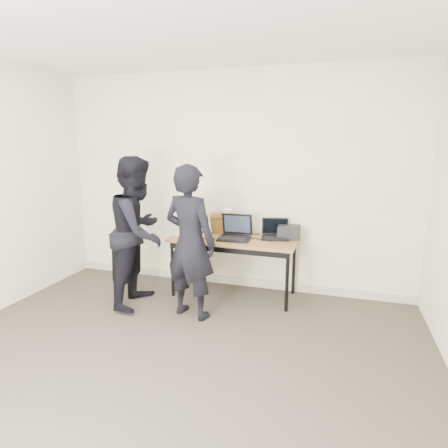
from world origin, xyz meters
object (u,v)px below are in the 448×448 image
at_px(desk, 233,243).
at_px(laptop_right, 275,234).
at_px(laptop_beige, 194,231).
at_px(laptop_center, 235,233).
at_px(person_observer, 139,232).
at_px(person_typist, 190,242).
at_px(leather_satchel, 225,223).
at_px(equipment_box, 289,232).

relative_size(desk, laptop_right, 4.15).
relative_size(laptop_beige, laptop_center, 1.16).
xyz_separation_m(desk, person_observer, (-0.97, -0.51, 0.19)).
xyz_separation_m(desk, laptop_right, (0.47, 0.16, 0.11)).
relative_size(person_typist, person_observer, 0.96).
distance_m(laptop_beige, leather_satchel, 0.40).
bearing_deg(person_observer, desk, -66.03).
bearing_deg(person_observer, laptop_center, -67.14).
bearing_deg(laptop_center, laptop_right, 19.14).
bearing_deg(leather_satchel, desk, -54.53).
bearing_deg(laptop_beige, person_typist, -47.91).
distance_m(equipment_box, person_typist, 1.25).
relative_size(leather_satchel, person_observer, 0.22).
xyz_separation_m(desk, equipment_box, (0.63, 0.19, 0.13)).
bearing_deg(leather_satchel, equipment_box, -5.29).
height_order(leather_satchel, person_typist, person_typist).
relative_size(laptop_right, equipment_box, 1.39).
relative_size(desk, laptop_beige, 3.47).
xyz_separation_m(leather_satchel, equipment_box, (0.81, -0.04, -0.05)).
bearing_deg(person_observer, laptop_beige, -45.62).
height_order(laptop_right, equipment_box, laptop_right).
relative_size(laptop_beige, person_observer, 0.26).
bearing_deg(laptop_right, leather_satchel, 163.17).
distance_m(laptop_right, leather_satchel, 0.66).
height_order(leather_satchel, person_observer, person_observer).
xyz_separation_m(laptop_right, equipment_box, (0.16, 0.03, 0.02)).
distance_m(laptop_beige, laptop_center, 0.53).
xyz_separation_m(desk, leather_satchel, (-0.18, 0.23, 0.19)).
distance_m(desk, laptop_center, 0.13).
bearing_deg(equipment_box, laptop_center, -161.42).
bearing_deg(laptop_beige, laptop_right, 32.62).
bearing_deg(person_typist, laptop_beige, -57.89).
height_order(laptop_right, leather_satchel, leather_satchel).
distance_m(desk, equipment_box, 0.67).
height_order(laptop_beige, person_observer, person_observer).
bearing_deg(laptop_beige, person_observer, -108.18).
xyz_separation_m(laptop_beige, person_typist, (0.22, -0.67, 0.04)).
distance_m(person_typist, person_observer, 0.70).
relative_size(equipment_box, person_typist, 0.16).
xyz_separation_m(laptop_center, person_typist, (-0.31, -0.65, 0.03)).
distance_m(laptop_center, person_observer, 1.12).
height_order(laptop_right, person_typist, person_typist).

